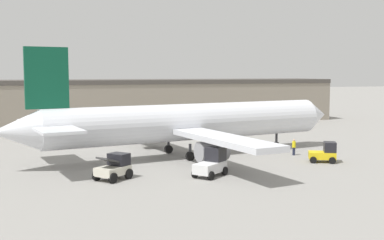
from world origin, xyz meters
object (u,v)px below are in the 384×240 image
Objects in this scene: ground_crew_worker at (294,147)px; baggage_tug at (325,153)px; pushback_tug at (212,163)px; airplane at (184,123)px; belt_loader_truck at (114,167)px.

baggage_tug is (0.72, -4.48, -0.01)m from ground_crew_worker.
pushback_tug reaches higher than ground_crew_worker.
airplane reaches higher than belt_loader_truck.
airplane is 14.35m from baggage_tug.
ground_crew_worker is at bearing -24.76° from airplane.
airplane reaches higher than pushback_tug.
baggage_tug is at bearing -41.77° from airplane.
ground_crew_worker is 20.65m from belt_loader_truck.
ground_crew_worker is at bearing -23.82° from belt_loader_truck.
belt_loader_truck is at bearing -145.72° from airplane.
airplane reaches higher than ground_crew_worker.
belt_loader_truck is at bearing -149.24° from baggage_tug.
pushback_tug is (-0.77, -9.73, -2.45)m from airplane.
baggage_tug reaches higher than ground_crew_worker.
pushback_tug is (8.03, -1.38, 0.07)m from belt_loader_truck.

